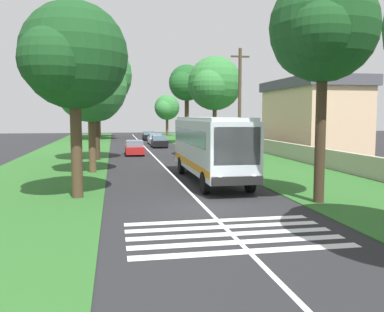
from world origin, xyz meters
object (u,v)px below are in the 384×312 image
Objects in this scene: trailing_car_1 at (159,142)px; roadside_tree_left_4 at (98,101)px; trailing_car_2 at (155,139)px; roadside_tree_left_2 at (97,97)px; roadside_tree_left_3 at (72,59)px; utility_pole at (240,106)px; coach_bus at (210,145)px; roadside_tree_left_0 at (90,89)px; trailing_car_3 at (149,136)px; roadside_building at (312,115)px; roadside_tree_right_4 at (213,85)px; pedestrian at (79,174)px; trailing_car_0 at (134,148)px; roadside_tree_right_3 at (186,84)px; roadside_tree_right_0 at (166,108)px; roadside_tree_left_1 at (94,77)px; roadside_tree_right_2 at (320,32)px.

trailing_car_1 is 0.42× the size of roadside_tree_left_4.
roadside_tree_left_2 is at bearing 33.78° from trailing_car_2.
trailing_car_1 is 1.00× the size of trailing_car_2.
utility_pole is at bearing -47.12° from roadside_tree_left_3.
roadside_tree_left_2 is (45.12, 7.99, 4.57)m from coach_bus.
roadside_tree_left_3 is at bearing 178.18° from roadside_tree_left_0.
trailing_car_2 is 15.56m from roadside_tree_left_2.
trailing_car_3 is 0.40× the size of roadside_tree_left_2.
utility_pole reaches higher than trailing_car_1.
roadside_tree_right_4 is at bearing 108.66° from roadside_building.
roadside_building is at bearing -147.48° from roadside_tree_left_4.
pedestrian is at bearing -2.13° from roadside_tree_left_3.
roadside_tree_left_2 is at bearing 16.90° from utility_pole.
roadside_tree_right_4 is (17.47, -10.73, 0.21)m from roadside_tree_left_3.
utility_pole is at bearing -165.87° from roadside_tree_left_4.
roadside_tree_left_2 is at bearing 72.02° from trailing_car_3.
trailing_car_0 is at bearing 172.19° from trailing_car_3.
roadside_building is at bearing -144.66° from roadside_tree_right_3.
roadside_tree_left_4 is (27.08, 8.14, 5.74)m from trailing_car_1.
trailing_car_2 is at bearing -12.72° from trailing_car_0.
roadside_tree_left_0 is at bearing 169.54° from trailing_car_3.
roadside_tree_right_3 is (-22.06, 0.07, 2.82)m from roadside_tree_right_0.
roadside_tree_right_3 is (5.90, -4.27, 7.37)m from trailing_car_1.
coach_bus reaches higher than trailing_car_0.
roadside_tree_right_3 reaches higher than roadside_tree_right_4.
roadside_tree_right_3 is at bearing -2.14° from roadside_tree_right_4.
roadside_tree_left_4 is (57.92, 0.95, 0.03)m from roadside_tree_left_3.
roadside_tree_right_3 is at bearing -17.86° from pedestrian.
coach_bus is 2.60× the size of trailing_car_3.
roadside_tree_right_4 is at bearing -160.01° from roadside_tree_left_2.
roadside_tree_left_1 is 1.05× the size of roadside_tree_right_2.
roadside_tree_left_1 reaches higher than trailing_car_3.
roadside_tree_left_4 reaches higher than roadside_tree_left_3.
roadside_tree_left_2 reaches higher than trailing_car_3.
roadside_building is at bearing -46.24° from roadside_tree_left_3.
trailing_car_2 is 0.49× the size of utility_pole.
trailing_car_2 is 2.54× the size of pedestrian.
coach_bus is 9.14m from roadside_tree_right_2.
trailing_car_2 is 0.56× the size of roadside_tree_right_0.
roadside_tree_left_1 is at bearing -0.55° from pedestrian.
roadside_tree_left_1 is 0.77× the size of roadside_building.
roadside_tree_left_1 reaches higher than roadside_building.
trailing_car_2 is at bearing -146.22° from roadside_tree_left_2.
roadside_tree_right_0 reaches higher than coach_bus.
trailing_car_1 is 0.32× the size of roadside_building.
roadside_tree_left_4 reaches higher than roadside_tree_right_4.
trailing_car_0 is 25.19m from trailing_car_3.
roadside_tree_left_0 is 0.83× the size of roadside_tree_right_2.
roadside_tree_right_2 is at bearing -175.36° from trailing_car_2.
roadside_tree_left_0 is 30.11m from roadside_tree_right_3.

